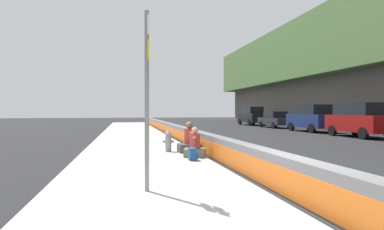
% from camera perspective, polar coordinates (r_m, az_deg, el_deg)
% --- Properties ---
extents(ground_plane, '(160.00, 160.00, 0.00)m').
position_cam_1_polar(ground_plane, '(6.86, 16.76, -14.01)').
color(ground_plane, '#232326').
rests_on(ground_plane, ground).
extents(sidewalk_strip, '(80.00, 4.40, 0.14)m').
position_cam_1_polar(sidewalk_strip, '(6.07, -6.59, -15.26)').
color(sidewalk_strip, '#A8A59E').
rests_on(sidewalk_strip, ground_plane).
extents(jersey_barrier, '(76.00, 0.45, 0.85)m').
position_cam_1_polar(jersey_barrier, '(6.76, 16.74, -10.54)').
color(jersey_barrier, slate).
rests_on(jersey_barrier, ground_plane).
extents(route_sign_post, '(0.44, 0.09, 3.60)m').
position_cam_1_polar(route_sign_post, '(6.37, -8.13, 4.95)').
color(route_sign_post, gray).
rests_on(route_sign_post, sidewalk_strip).
extents(fire_hydrant, '(0.26, 0.46, 0.88)m').
position_cam_1_polar(fire_hydrant, '(12.56, -4.30, -4.56)').
color(fire_hydrant, gray).
rests_on(fire_hydrant, sidewalk_strip).
extents(seated_person_foreground, '(0.83, 0.90, 1.04)m').
position_cam_1_polar(seated_person_foreground, '(11.15, 0.54, -5.86)').
color(seated_person_foreground, '#706651').
rests_on(seated_person_foreground, sidewalk_strip).
extents(seated_person_middle, '(0.76, 0.86, 1.18)m').
position_cam_1_polar(seated_person_middle, '(12.38, -0.52, -5.00)').
color(seated_person_middle, '#424247').
rests_on(seated_person_middle, sidewalk_strip).
extents(backpack, '(0.32, 0.28, 0.40)m').
position_cam_1_polar(backpack, '(10.32, 0.12, -7.12)').
color(backpack, navy).
rests_on(backpack, sidewalk_strip).
extents(parked_car_third, '(4.86, 2.18, 2.28)m').
position_cam_1_polar(parked_car_third, '(23.74, 28.01, -0.73)').
color(parked_car_third, maroon).
rests_on(parked_car_third, ground_plane).
extents(parked_car_fourth, '(4.83, 2.12, 2.28)m').
position_cam_1_polar(parked_car_fourth, '(28.48, 20.72, -0.47)').
color(parked_car_fourth, navy).
rests_on(parked_car_fourth, ground_plane).
extents(parked_car_midline, '(4.53, 2.01, 1.71)m').
position_cam_1_polar(parked_car_midline, '(34.14, 14.74, -0.80)').
color(parked_car_midline, '#28282D').
rests_on(parked_car_midline, ground_plane).
extents(parked_car_far, '(4.82, 2.10, 2.28)m').
position_cam_1_polar(parked_car_far, '(39.81, 10.72, -0.12)').
color(parked_car_far, black).
rests_on(parked_car_far, ground_plane).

